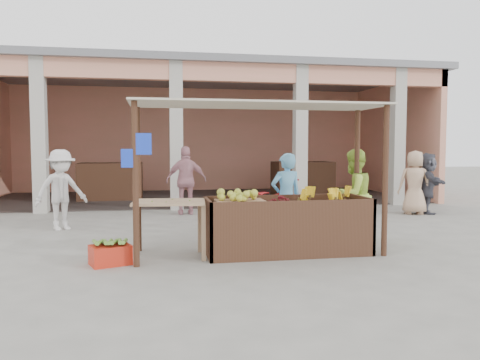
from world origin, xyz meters
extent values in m
plane|color=slate|center=(0.00, 0.00, 0.00)|extent=(60.00, 60.00, 0.00)
cube|color=#EC947B|center=(0.00, 11.40, 2.00)|extent=(14.00, 0.20, 4.00)
cube|color=#EC947B|center=(6.90, 8.50, 2.00)|extent=(0.20, 6.00, 4.00)
cube|color=#EC947B|center=(0.00, 5.65, 3.75)|extent=(14.00, 0.30, 0.50)
cube|color=slate|center=(0.00, 8.50, 4.10)|extent=(14.40, 6.40, 0.20)
cube|color=#ADAA9E|center=(-4.50, 5.65, 2.00)|extent=(0.35, 0.35, 4.00)
cube|color=#ADAA9E|center=(-1.00, 5.65, 2.00)|extent=(0.35, 0.35, 4.00)
cube|color=#ADAA9E|center=(2.50, 5.65, 2.00)|extent=(0.35, 0.35, 4.00)
cube|color=#ADAA9E|center=(5.50, 5.65, 2.00)|extent=(0.35, 0.35, 4.00)
cube|color=#462A1C|center=(-3.00, 8.50, 0.60)|extent=(2.00, 1.20, 1.20)
cube|color=#462A1C|center=(3.50, 8.50, 0.60)|extent=(2.00, 1.20, 1.20)
cube|color=#462A1C|center=(0.50, 0.00, 0.40)|extent=(2.60, 0.95, 0.80)
cylinder|color=#462A1C|center=(-1.85, -0.45, 1.18)|extent=(0.09, 0.09, 2.35)
cylinder|color=#462A1C|center=(1.95, -0.45, 1.18)|extent=(0.09, 0.09, 2.35)
cylinder|color=#462A1C|center=(-1.85, 0.60, 1.18)|extent=(0.09, 0.09, 2.35)
cylinder|color=#462A1C|center=(1.95, 0.60, 1.18)|extent=(0.09, 0.09, 2.35)
cube|color=beige|center=(0.05, 0.08, 2.37)|extent=(4.00, 1.35, 0.03)
cube|color=blue|center=(-1.73, -0.45, 1.75)|extent=(0.22, 0.08, 0.30)
cube|color=blue|center=(-1.95, -0.45, 1.55)|extent=(0.18, 0.07, 0.26)
cube|color=#A47554|center=(-0.25, 0.05, 0.83)|extent=(0.78, 0.67, 0.06)
ellipsoid|color=gold|center=(-0.25, 0.05, 0.93)|extent=(0.66, 0.58, 0.15)
ellipsoid|color=maroon|center=(0.40, 0.06, 0.87)|extent=(0.43, 0.36, 0.14)
cube|color=tan|center=(-1.37, 0.04, 0.86)|extent=(1.15, 0.82, 0.04)
cube|color=tan|center=(-1.86, -0.28, 0.42)|extent=(0.06, 0.06, 0.84)
cube|color=tan|center=(-0.87, -0.28, 0.42)|extent=(0.06, 0.06, 0.84)
cube|color=tan|center=(-1.86, 0.35, 0.42)|extent=(0.06, 0.06, 0.84)
cube|color=tan|center=(-0.87, 0.35, 0.42)|extent=(0.06, 0.06, 0.84)
cube|color=red|center=(-2.23, -0.26, 0.14)|extent=(0.65, 0.56, 0.29)
ellipsoid|color=maroon|center=(2.67, 5.27, 0.30)|extent=(0.44, 0.44, 0.60)
ellipsoid|color=maroon|center=(3.01, 5.32, 0.30)|extent=(0.44, 0.44, 0.60)
ellipsoid|color=maroon|center=(2.85, 5.57, 0.30)|extent=(0.44, 0.44, 0.60)
imported|color=#60ADDD|center=(0.72, 0.84, 0.85)|extent=(0.71, 0.58, 1.71)
imported|color=#B0D744|center=(1.96, 0.74, 0.88)|extent=(0.97, 0.79, 1.76)
imported|color=maroon|center=(0.89, 2.68, 0.53)|extent=(1.43, 2.15, 1.06)
imported|color=silver|center=(-3.48, 2.89, 0.90)|extent=(1.28, 1.11, 1.79)
imported|color=#BF7F89|center=(-0.80, 4.67, 0.92)|extent=(1.10, 0.60, 1.85)
imported|color=tan|center=(4.91, 3.67, 0.90)|extent=(0.99, 0.78, 1.80)
imported|color=#42434E|center=(5.31, 3.74, 0.82)|extent=(1.01, 1.63, 1.65)
camera|label=1|loc=(-1.57, -7.18, 1.70)|focal=35.00mm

